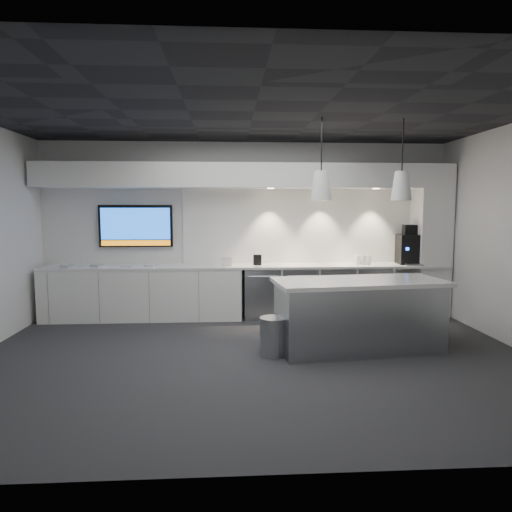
{
  "coord_description": "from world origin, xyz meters",
  "views": [
    {
      "loc": [
        -0.31,
        -5.51,
        1.87
      ],
      "look_at": [
        0.09,
        1.1,
        1.17
      ],
      "focal_mm": 32.0,
      "sensor_mm": 36.0,
      "label": 1
    }
  ],
  "objects": [
    {
      "name": "column",
      "position": [
        3.2,
        2.2,
        1.3
      ],
      "size": [
        0.55,
        0.55,
        2.6
      ],
      "primitive_type": "cube",
      "color": "white",
      "rests_on": "floor"
    },
    {
      "name": "wall_back",
      "position": [
        0.0,
        2.5,
        1.5
      ],
      "size": [
        7.0,
        0.0,
        7.0
      ],
      "primitive_type": "plane",
      "rotation": [
        1.57,
        0.0,
        0.0
      ],
      "color": "white",
      "rests_on": "floor"
    },
    {
      "name": "island",
      "position": [
        1.39,
        0.29,
        0.47
      ],
      "size": [
        2.29,
        1.19,
        0.93
      ],
      "rotation": [
        0.0,
        0.0,
        0.12
      ],
      "color": "gray",
      "rests_on": "floor"
    },
    {
      "name": "tray_b",
      "position": [
        -2.51,
        2.16,
        0.91
      ],
      "size": [
        0.2,
        0.2,
        0.02
      ],
      "primitive_type": "cube",
      "rotation": [
        0.0,
        0.0,
        -0.27
      ],
      "color": "#ADADAD",
      "rests_on": "back_counter"
    },
    {
      "name": "back_counter",
      "position": [
        0.0,
        2.17,
        0.88
      ],
      "size": [
        6.8,
        0.65,
        0.04
      ],
      "primitive_type": "cube",
      "color": "white",
      "rests_on": "left_base_cabinets"
    },
    {
      "name": "backsplash",
      "position": [
        1.2,
        2.48,
        1.55
      ],
      "size": [
        4.6,
        0.03,
        1.3
      ],
      "primitive_type": "cube",
      "color": "white",
      "rests_on": "wall_back"
    },
    {
      "name": "soffit",
      "position": [
        0.0,
        2.2,
        2.4
      ],
      "size": [
        6.9,
        0.6,
        0.4
      ],
      "primitive_type": "cube",
      "color": "white",
      "rests_on": "wall_back"
    },
    {
      "name": "fridge_unit_c",
      "position": [
        1.51,
        2.17,
        0.42
      ],
      "size": [
        0.6,
        0.61,
        0.85
      ],
      "primitive_type": "cube",
      "color": "gray",
      "rests_on": "floor"
    },
    {
      "name": "coffee_machine",
      "position": [
        2.82,
        2.2,
        1.18
      ],
      "size": [
        0.41,
        0.57,
        0.68
      ],
      "rotation": [
        0.0,
        0.0,
        -0.1
      ],
      "color": "black",
      "rests_on": "back_counter"
    },
    {
      "name": "floor",
      "position": [
        0.0,
        0.0,
        0.0
      ],
      "size": [
        7.0,
        7.0,
        0.0
      ],
      "primitive_type": "plane",
      "color": "#2B2B2D",
      "rests_on": "ground"
    },
    {
      "name": "wall_tv",
      "position": [
        -1.9,
        2.45,
        1.56
      ],
      "size": [
        1.25,
        0.07,
        0.72
      ],
      "color": "black",
      "rests_on": "wall_back"
    },
    {
      "name": "ceiling",
      "position": [
        0.0,
        0.0,
        3.0
      ],
      "size": [
        7.0,
        7.0,
        0.0
      ],
      "primitive_type": "plane",
      "rotation": [
        3.14,
        0.0,
        0.0
      ],
      "color": "black",
      "rests_on": "wall_back"
    },
    {
      "name": "fridge_unit_a",
      "position": [
        0.25,
        2.17,
        0.42
      ],
      "size": [
        0.6,
        0.61,
        0.85
      ],
      "primitive_type": "cube",
      "color": "gray",
      "rests_on": "floor"
    },
    {
      "name": "sign_black",
      "position": [
        0.18,
        2.16,
        0.99
      ],
      "size": [
        0.14,
        0.05,
        0.18
      ],
      "primitive_type": "cube",
      "rotation": [
        0.0,
        0.0,
        -0.18
      ],
      "color": "black",
      "rests_on": "back_counter"
    },
    {
      "name": "wall_front",
      "position": [
        0.0,
        -2.5,
        1.5
      ],
      "size": [
        7.0,
        0.0,
        7.0
      ],
      "primitive_type": "plane",
      "rotation": [
        -1.57,
        0.0,
        0.0
      ],
      "color": "white",
      "rests_on": "floor"
    },
    {
      "name": "sign_white",
      "position": [
        -0.34,
        2.13,
        0.97
      ],
      "size": [
        0.18,
        0.05,
        0.14
      ],
      "primitive_type": "cube",
      "rotation": [
        0.0,
        0.0,
        -0.15
      ],
      "color": "white",
      "rests_on": "back_counter"
    },
    {
      "name": "cup_cluster",
      "position": [
        2.0,
        2.18,
        0.98
      ],
      "size": [
        0.28,
        0.18,
        0.15
      ],
      "primitive_type": null,
      "color": "white",
      "rests_on": "back_counter"
    },
    {
      "name": "tray_c",
      "position": [
        -2.01,
        2.09,
        0.91
      ],
      "size": [
        0.2,
        0.2,
        0.02
      ],
      "primitive_type": "cube",
      "rotation": [
        0.0,
        0.0,
        0.27
      ],
      "color": "#ADADAD",
      "rests_on": "back_counter"
    },
    {
      "name": "fridge_unit_b",
      "position": [
        0.88,
        2.17,
        0.42
      ],
      "size": [
        0.6,
        0.61,
        0.85
      ],
      "primitive_type": "cube",
      "color": "gray",
      "rests_on": "floor"
    },
    {
      "name": "pendant_left",
      "position": [
        0.87,
        0.29,
        2.15
      ],
      "size": [
        0.26,
        0.26,
        1.07
      ],
      "color": "white",
      "rests_on": "ceiling"
    },
    {
      "name": "bin",
      "position": [
        0.25,
        0.11,
        0.25
      ],
      "size": [
        0.42,
        0.42,
        0.49
      ],
      "primitive_type": "cylinder",
      "rotation": [
        0.0,
        0.0,
        0.22
      ],
      "color": "gray",
      "rests_on": "floor"
    },
    {
      "name": "pendant_right",
      "position": [
        1.92,
        0.29,
        2.15
      ],
      "size": [
        0.26,
        0.26,
        1.07
      ],
      "color": "white",
      "rests_on": "ceiling"
    },
    {
      "name": "left_base_cabinets",
      "position": [
        -1.75,
        2.17,
        0.43
      ],
      "size": [
        3.3,
        0.63,
        0.86
      ],
      "primitive_type": "cube",
      "color": "white",
      "rests_on": "floor"
    },
    {
      "name": "fridge_unit_d",
      "position": [
        2.14,
        2.17,
        0.42
      ],
      "size": [
        0.6,
        0.61,
        0.85
      ],
      "primitive_type": "cube",
      "color": "gray",
      "rests_on": "floor"
    },
    {
      "name": "tray_a",
      "position": [
        -2.99,
        2.15,
        0.91
      ],
      "size": [
        0.2,
        0.2,
        0.02
      ],
      "primitive_type": "cube",
      "rotation": [
        0.0,
        0.0,
        -0.3
      ],
      "color": "#ADADAD",
      "rests_on": "back_counter"
    },
    {
      "name": "tray_d",
      "position": [
        -1.62,
        2.14,
        0.91
      ],
      "size": [
        0.19,
        0.19,
        0.02
      ],
      "primitive_type": "cube",
      "rotation": [
        0.0,
        0.0,
        -0.19
      ],
      "color": "#ADADAD",
      "rests_on": "back_counter"
    }
  ]
}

